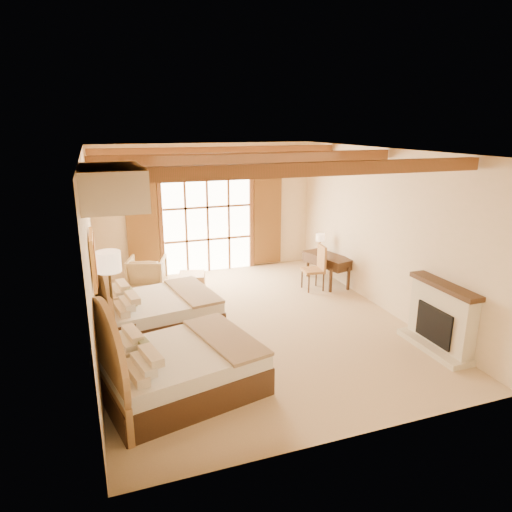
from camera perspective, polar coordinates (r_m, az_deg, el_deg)
name	(u,v)px	position (r m, az deg, el deg)	size (l,w,h in m)	color
floor	(252,323)	(8.75, -0.45, -8.37)	(7.00, 7.00, 0.00)	#D0B28E
wall_back	(207,209)	(11.51, -6.18, 5.89)	(5.50, 5.50, 0.00)	beige
wall_left	(91,256)	(7.80, -19.94, 0.05)	(7.00, 7.00, 0.00)	beige
wall_right	(382,230)	(9.45, 15.53, 3.13)	(7.00, 7.00, 0.00)	beige
ceiling	(252,151)	(7.97, -0.50, 13.04)	(7.00, 7.00, 0.00)	#AB6D37
ceiling_beams	(252,158)	(7.98, -0.50, 12.18)	(5.39, 4.60, 0.18)	brown
french_doors	(208,223)	(11.52, -6.06, 4.13)	(3.95, 0.08, 2.60)	white
fireplace	(440,321)	(8.20, 22.02, -7.49)	(0.46, 1.40, 1.16)	beige
painting	(93,259)	(7.04, -19.65, -0.34)	(0.06, 0.95, 0.75)	#DFA44F
canopy_valance	(112,186)	(5.58, -17.57, 8.36)	(0.70, 1.40, 0.45)	beige
bed_near	(170,366)	(6.59, -10.71, -13.35)	(2.43, 2.01, 1.38)	#422919
bed_far	(150,310)	(8.52, -13.17, -6.57)	(2.27, 1.85, 1.34)	#422919
nightstand	(119,337)	(7.93, -16.73, -9.68)	(0.45, 0.45, 0.54)	#422919
floor_lamp	(109,269)	(7.30, -17.91, -1.50)	(0.38, 0.38, 1.79)	#342A16
armchair	(147,273)	(10.66, -13.45, -2.10)	(0.80, 0.83, 0.75)	#A48857
ottoman	(192,282)	(10.38, -7.99, -3.27)	(0.57, 0.57, 0.41)	#9F7D4A
desk	(327,268)	(10.90, 8.92, -1.50)	(0.84, 1.36, 0.68)	#422919
desk_chair	(314,276)	(10.44, 7.23, -2.48)	(0.50, 0.50, 1.03)	#B06F47
desk_lamp	(320,238)	(11.09, 8.05, 2.24)	(0.21, 0.21, 0.42)	#342A16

